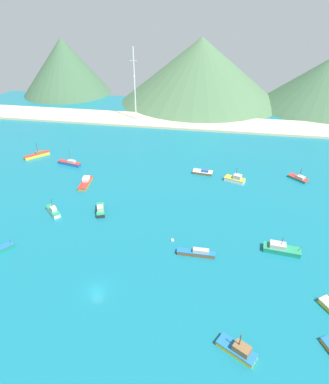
{
  "coord_description": "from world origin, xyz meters",
  "views": [
    {
      "loc": [
        24.42,
        -48.3,
        57.53
      ],
      "look_at": [
        7.89,
        45.17,
        0.79
      ],
      "focal_mm": 30.15,
      "sensor_mm": 36.0,
      "label": 1
    }
  ],
  "objects_px": {
    "fishing_boat_2": "(299,178)",
    "buoy_1": "(172,240)",
    "radio_tower": "(135,85)",
    "fishing_boat_8": "(238,349)",
    "fishing_boat_13": "(86,182)",
    "fishing_boat_0": "(53,211)",
    "fishing_boat_11": "(101,210)",
    "fishing_boat_14": "(37,155)",
    "fishing_boat_4": "(281,249)",
    "fishing_boat_9": "(235,179)",
    "fishing_boat_7": "(197,253)",
    "fishing_boat_10": "(203,172)",
    "fishing_boat_12": "(70,163)"
  },
  "relations": [
    {
      "from": "fishing_boat_2",
      "to": "buoy_1",
      "type": "distance_m",
      "value": 59.41
    },
    {
      "from": "buoy_1",
      "to": "radio_tower",
      "type": "bearing_deg",
      "value": 109.82
    },
    {
      "from": "fishing_boat_8",
      "to": "fishing_boat_13",
      "type": "xyz_separation_m",
      "value": [
        -53.16,
        56.68,
        -0.13
      ]
    },
    {
      "from": "fishing_boat_0",
      "to": "fishing_boat_11",
      "type": "bearing_deg",
      "value": 12.5
    },
    {
      "from": "fishing_boat_13",
      "to": "fishing_boat_14",
      "type": "height_order",
      "value": "fishing_boat_14"
    },
    {
      "from": "fishing_boat_2",
      "to": "buoy_1",
      "type": "height_order",
      "value": "fishing_boat_2"
    },
    {
      "from": "fishing_boat_4",
      "to": "fishing_boat_14",
      "type": "relative_size",
      "value": 1.06
    },
    {
      "from": "fishing_boat_8",
      "to": "fishing_boat_4",
      "type": "bearing_deg",
      "value": 69.35
    },
    {
      "from": "fishing_boat_9",
      "to": "fishing_boat_11",
      "type": "height_order",
      "value": "fishing_boat_9"
    },
    {
      "from": "fishing_boat_7",
      "to": "fishing_boat_14",
      "type": "xyz_separation_m",
      "value": [
        -72.29,
        49.64,
        0.11
      ]
    },
    {
      "from": "fishing_boat_8",
      "to": "fishing_boat_10",
      "type": "height_order",
      "value": "fishing_boat_8"
    },
    {
      "from": "fishing_boat_14",
      "to": "buoy_1",
      "type": "relative_size",
      "value": 9.85
    },
    {
      "from": "fishing_boat_4",
      "to": "buoy_1",
      "type": "xyz_separation_m",
      "value": [
        -28.98,
        -0.57,
        -0.81
      ]
    },
    {
      "from": "fishing_boat_2",
      "to": "fishing_boat_12",
      "type": "height_order",
      "value": "fishing_boat_12"
    },
    {
      "from": "fishing_boat_11",
      "to": "fishing_boat_14",
      "type": "height_order",
      "value": "fishing_boat_14"
    },
    {
      "from": "fishing_boat_9",
      "to": "fishing_boat_11",
      "type": "xyz_separation_m",
      "value": [
        -41.86,
        -27.73,
        -0.12
      ]
    },
    {
      "from": "fishing_boat_7",
      "to": "fishing_boat_9",
      "type": "relative_size",
      "value": 1.26
    },
    {
      "from": "fishing_boat_9",
      "to": "fishing_boat_13",
      "type": "relative_size",
      "value": 0.8
    },
    {
      "from": "fishing_boat_14",
      "to": "fishing_boat_11",
      "type": "bearing_deg",
      "value": -40.8
    },
    {
      "from": "fishing_boat_0",
      "to": "fishing_boat_13",
      "type": "xyz_separation_m",
      "value": [
        2.79,
        19.54,
        -0.18
      ]
    },
    {
      "from": "fishing_boat_4",
      "to": "fishing_boat_12",
      "type": "height_order",
      "value": "fishing_boat_12"
    },
    {
      "from": "fishing_boat_13",
      "to": "buoy_1",
      "type": "distance_m",
      "value": 44.44
    },
    {
      "from": "fishing_boat_7",
      "to": "fishing_boat_10",
      "type": "bearing_deg",
      "value": 92.2
    },
    {
      "from": "fishing_boat_2",
      "to": "fishing_boat_13",
      "type": "distance_m",
      "value": 78.56
    },
    {
      "from": "fishing_boat_12",
      "to": "radio_tower",
      "type": "height_order",
      "value": "radio_tower"
    },
    {
      "from": "fishing_boat_7",
      "to": "fishing_boat_10",
      "type": "relative_size",
      "value": 1.29
    },
    {
      "from": "buoy_1",
      "to": "radio_tower",
      "type": "relative_size",
      "value": 0.02
    },
    {
      "from": "fishing_boat_2",
      "to": "fishing_boat_13",
      "type": "height_order",
      "value": "fishing_boat_2"
    },
    {
      "from": "fishing_boat_12",
      "to": "fishing_boat_10",
      "type": "bearing_deg",
      "value": 1.79
    },
    {
      "from": "fishing_boat_11",
      "to": "buoy_1",
      "type": "xyz_separation_m",
      "value": [
        24.32,
        -9.85,
        -0.79
      ]
    },
    {
      "from": "fishing_boat_0",
      "to": "fishing_boat_14",
      "type": "height_order",
      "value": "fishing_boat_14"
    },
    {
      "from": "fishing_boat_11",
      "to": "fishing_boat_12",
      "type": "relative_size",
      "value": 0.73
    },
    {
      "from": "fishing_boat_9",
      "to": "fishing_boat_11",
      "type": "bearing_deg",
      "value": -146.48
    },
    {
      "from": "fishing_boat_2",
      "to": "radio_tower",
      "type": "height_order",
      "value": "radio_tower"
    },
    {
      "from": "fishing_boat_8",
      "to": "fishing_boat_9",
      "type": "relative_size",
      "value": 1.02
    },
    {
      "from": "fishing_boat_0",
      "to": "fishing_boat_9",
      "type": "relative_size",
      "value": 0.84
    },
    {
      "from": "fishing_boat_13",
      "to": "fishing_boat_14",
      "type": "bearing_deg",
      "value": 147.21
    },
    {
      "from": "fishing_boat_4",
      "to": "fishing_boat_14",
      "type": "distance_m",
      "value": 103.97
    },
    {
      "from": "fishing_boat_8",
      "to": "fishing_boat_12",
      "type": "height_order",
      "value": "fishing_boat_12"
    },
    {
      "from": "fishing_boat_7",
      "to": "fishing_boat_12",
      "type": "xyz_separation_m",
      "value": [
        -55.45,
        44.75,
        0.04
      ]
    },
    {
      "from": "fishing_boat_11",
      "to": "fishing_boat_4",
      "type": "bearing_deg",
      "value": -9.88
    },
    {
      "from": "fishing_boat_8",
      "to": "radio_tower",
      "type": "height_order",
      "value": "radio_tower"
    },
    {
      "from": "fishing_boat_7",
      "to": "fishing_boat_12",
      "type": "bearing_deg",
      "value": 141.09
    },
    {
      "from": "fishing_boat_0",
      "to": "fishing_boat_14",
      "type": "distance_m",
      "value": 46.5
    },
    {
      "from": "fishing_boat_13",
      "to": "fishing_boat_10",
      "type": "bearing_deg",
      "value": 20.62
    },
    {
      "from": "fishing_boat_14",
      "to": "buoy_1",
      "type": "bearing_deg",
      "value": -34.67
    },
    {
      "from": "fishing_boat_12",
      "to": "buoy_1",
      "type": "xyz_separation_m",
      "value": [
        48.19,
        -40.1,
        -0.67
      ]
    },
    {
      "from": "fishing_boat_10",
      "to": "buoy_1",
      "type": "xyz_separation_m",
      "value": [
        -5.48,
        -41.78,
        -0.56
      ]
    },
    {
      "from": "fishing_boat_8",
      "to": "fishing_boat_12",
      "type": "distance_m",
      "value": 96.26
    },
    {
      "from": "fishing_boat_9",
      "to": "fishing_boat_14",
      "type": "relative_size",
      "value": 0.86
    }
  ]
}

